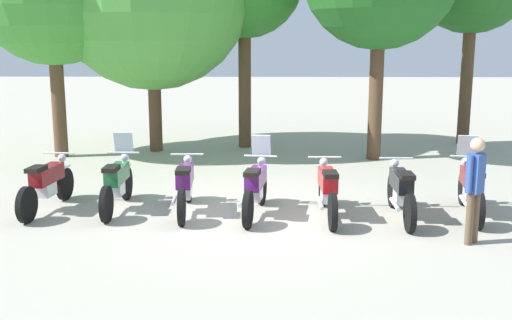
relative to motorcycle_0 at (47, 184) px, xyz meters
name	(u,v)px	position (x,y,z in m)	size (l,w,h in m)	color
ground_plane	(255,214)	(3.85, -0.19, -0.50)	(80.00, 80.00, 0.00)	#ADA899
motorcycle_0	(47,184)	(0.00, 0.00, 0.00)	(0.63, 2.19, 0.99)	black
motorcycle_1	(117,182)	(1.28, 0.08, 0.01)	(0.62, 2.19, 1.37)	black
motorcycle_2	(185,185)	(2.56, -0.08, 0.00)	(0.62, 2.19, 0.99)	black
motorcycle_3	(256,187)	(3.85, -0.21, 0.01)	(0.68, 2.18, 1.37)	black
motorcycle_4	(327,189)	(5.13, -0.32, 0.00)	(0.62, 2.19, 0.99)	black
motorcycle_5	(401,190)	(6.41, -0.39, 0.00)	(0.62, 2.19, 0.99)	black
motorcycle_6	(471,187)	(7.70, -0.18, 0.01)	(0.68, 2.18, 1.37)	black
person_0	(475,183)	(7.23, -1.75, 0.47)	(0.36, 0.32, 1.67)	brown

